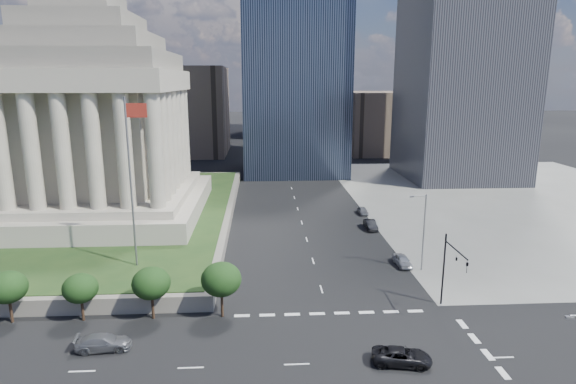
{
  "coord_description": "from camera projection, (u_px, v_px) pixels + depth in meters",
  "views": [
    {
      "loc": [
        -6.84,
        -31.6,
        23.67
      ],
      "look_at": [
        -4.07,
        17.02,
        12.36
      ],
      "focal_mm": 30.0,
      "sensor_mm": 36.0,
      "label": 1
    }
  ],
  "objects": [
    {
      "name": "flagpole",
      "position": [
        132.0,
        174.0,
        55.63
      ],
      "size": [
        2.52,
        0.24,
        20.0
      ],
      "color": "slate",
      "rests_on": "plaza_lawn"
    },
    {
      "name": "building_filler_nw",
      "position": [
        190.0,
        111.0,
        158.06
      ],
      "size": [
        24.0,
        30.0,
        28.0
      ],
      "primitive_type": "cube",
      "color": "brown",
      "rests_on": "ground"
    },
    {
      "name": "sidewalk_ne",
      "position": [
        522.0,
        200.0,
        97.37
      ],
      "size": [
        68.0,
        90.0,
        0.03
      ],
      "primitive_type": "cube",
      "color": "slate",
      "rests_on": "ground"
    },
    {
      "name": "street_lamp_north",
      "position": [
        423.0,
        228.0,
        60.24
      ],
      "size": [
        2.13,
        0.22,
        10.0
      ],
      "color": "slate",
      "rests_on": "ground"
    },
    {
      "name": "plaza_terrace",
      "position": [
        39.0,
        217.0,
        82.39
      ],
      "size": [
        66.0,
        70.0,
        1.8
      ],
      "primitive_type": "cube",
      "color": "#625F54",
      "rests_on": "ground"
    },
    {
      "name": "plaza_lawn",
      "position": [
        38.0,
        211.0,
        82.17
      ],
      "size": [
        64.0,
        68.0,
        0.1
      ],
      "primitive_type": "cube",
      "color": "#1C3616",
      "rests_on": "plaza_terrace"
    },
    {
      "name": "parked_sedan_near",
      "position": [
        402.0,
        261.0,
        62.87
      ],
      "size": [
        4.22,
        1.86,
        1.41
      ],
      "primitive_type": "imported",
      "rotation": [
        0.0,
        0.0,
        0.05
      ],
      "color": "gray",
      "rests_on": "ground"
    },
    {
      "name": "war_memorial",
      "position": [
        89.0,
        95.0,
        76.42
      ],
      "size": [
        34.0,
        34.0,
        39.0
      ],
      "primitive_type": null,
      "color": "gray",
      "rests_on": "plaza_lawn"
    },
    {
      "name": "suv_grey",
      "position": [
        103.0,
        342.0,
        43.21
      ],
      "size": [
        5.09,
        2.38,
        1.44
      ],
      "primitive_type": "imported",
      "rotation": [
        0.0,
        0.0,
        1.65
      ],
      "color": "#515258",
      "rests_on": "ground"
    },
    {
      "name": "parked_sedan_mid",
      "position": [
        371.0,
        225.0,
        78.31
      ],
      "size": [
        4.51,
        1.63,
        1.48
      ],
      "primitive_type": "imported",
      "rotation": [
        0.0,
        0.0,
        0.01
      ],
      "color": "black",
      "rests_on": "ground"
    },
    {
      "name": "pickup_truck",
      "position": [
        402.0,
        356.0,
        41.02
      ],
      "size": [
        3.19,
        5.41,
        1.41
      ],
      "primitive_type": "imported",
      "rotation": [
        0.0,
        0.0,
        1.4
      ],
      "color": "black",
      "rests_on": "ground"
    },
    {
      "name": "parked_sedan_far",
      "position": [
        363.0,
        211.0,
        87.18
      ],
      "size": [
        3.85,
        1.65,
        1.3
      ],
      "primitive_type": "imported",
      "rotation": [
        0.0,
        0.0,
        0.03
      ],
      "color": "slate",
      "rests_on": "ground"
    },
    {
      "name": "building_filler_ne",
      "position": [
        375.0,
        122.0,
        162.41
      ],
      "size": [
        20.0,
        30.0,
        20.0
      ],
      "primitive_type": "cube",
      "color": "brown",
      "rests_on": "ground"
    },
    {
      "name": "ground",
      "position": [
        286.0,
        168.0,
        133.72
      ],
      "size": [
        500.0,
        500.0,
        0.0
      ],
      "primitive_type": "plane",
      "color": "black",
      "rests_on": "ground"
    },
    {
      "name": "traffic_signal_ne",
      "position": [
        451.0,
        265.0,
        49.29
      ],
      "size": [
        0.3,
        5.74,
        8.0
      ],
      "color": "black",
      "rests_on": "ground"
    },
    {
      "name": "midrise_glass",
      "position": [
        294.0,
        55.0,
        122.18
      ],
      "size": [
        26.0,
        26.0,
        60.0
      ],
      "primitive_type": "cube",
      "color": "black",
      "rests_on": "ground"
    }
  ]
}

